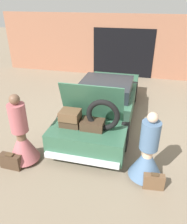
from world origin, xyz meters
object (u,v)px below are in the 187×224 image
object	(u,v)px
person_right	(147,157)
suitcase_beside_left_person	(11,161)
suitcase_beside_right_person	(154,181)
person_left	(22,139)
car	(104,103)

from	to	relation	value
person_right	suitcase_beside_left_person	distance (m)	2.98
person_right	suitcase_beside_right_person	size ratio (longest dim) A/B	3.67
person_right	person_left	bearing A→B (deg)	96.23
car	suitcase_beside_left_person	distance (m)	3.16
person_left	person_right	size ratio (longest dim) A/B	1.08
car	suitcase_beside_right_person	xyz separation A→B (m)	(1.55, -2.58, -0.37)
car	person_right	xyz separation A→B (m)	(1.38, -2.30, 0.01)
person_left	suitcase_beside_left_person	size ratio (longest dim) A/B	3.41
person_left	suitcase_beside_left_person	xyz separation A→B (m)	(-0.17, -0.29, -0.42)
person_left	person_right	xyz separation A→B (m)	(2.75, 0.13, -0.05)
person_left	suitcase_beside_left_person	bearing A→B (deg)	-22.12
car	suitcase_beside_right_person	size ratio (longest dim) A/B	11.56
car	person_left	xyz separation A→B (m)	(-1.38, -2.44, 0.05)
person_left	suitcase_beside_left_person	world-z (taller)	person_left
car	suitcase_beside_left_person	bearing A→B (deg)	-119.55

